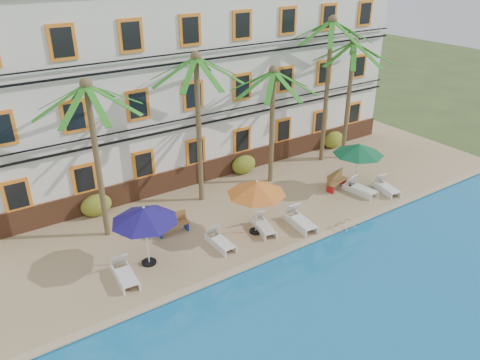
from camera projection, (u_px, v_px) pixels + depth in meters
ground at (299, 236)px, 21.63m from camera, size 100.00×100.00×0.00m
pool_deck at (239, 192)px, 25.31m from camera, size 30.00×12.00×0.25m
swimming_pool at (429, 324)px, 16.37m from camera, size 26.00×12.00×0.20m
pool_coping at (312, 240)px, 20.84m from camera, size 30.00×0.35×0.06m
hotel_building at (191, 77)px, 26.71m from camera, size 25.40×6.44×10.22m
palm_a at (94, 138)px, 19.25m from camera, size 4.46×4.46×7.18m
palm_b at (198, 108)px, 22.14m from camera, size 4.46×4.46×7.58m
palm_c at (272, 108)px, 24.40m from camera, size 4.46×4.46×6.45m
palm_d at (328, 72)px, 26.49m from camera, size 4.46×4.46×8.51m
palm_e at (350, 82)px, 27.16m from camera, size 4.46×4.46×7.29m
shrub_left at (96, 205)px, 22.59m from camera, size 1.50×0.90×1.10m
shrub_mid at (244, 164)px, 26.90m from camera, size 1.50×0.90×1.10m
shrub_right at (333, 140)px, 30.44m from camera, size 1.50×0.90×1.10m
umbrella_blue at (144, 215)px, 18.30m from camera, size 2.70×2.70×2.69m
umbrella_red at (257, 188)px, 20.45m from camera, size 2.65×2.65×2.65m
umbrella_green at (359, 149)px, 24.43m from camera, size 2.67×2.67×2.66m
lounger_a at (124, 273)px, 18.24m from camera, size 0.81×1.91×0.88m
lounger_b at (220, 240)px, 20.35m from camera, size 0.66×1.73×0.81m
lounger_c at (263, 225)px, 21.48m from camera, size 0.98×1.81×0.81m
lounger_d at (300, 220)px, 21.84m from camera, size 0.90×2.02×0.93m
lounger_e at (360, 188)px, 24.82m from camera, size 0.93×1.93×0.87m
lounger_f at (386, 187)px, 24.98m from camera, size 1.01×1.86×0.83m
bench_left at (172, 223)px, 21.24m from camera, size 1.52×0.56×0.93m
bench_right at (336, 180)px, 25.23m from camera, size 1.57×0.81×0.93m
pool_ladder at (345, 228)px, 21.75m from camera, size 0.54×0.74×0.74m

